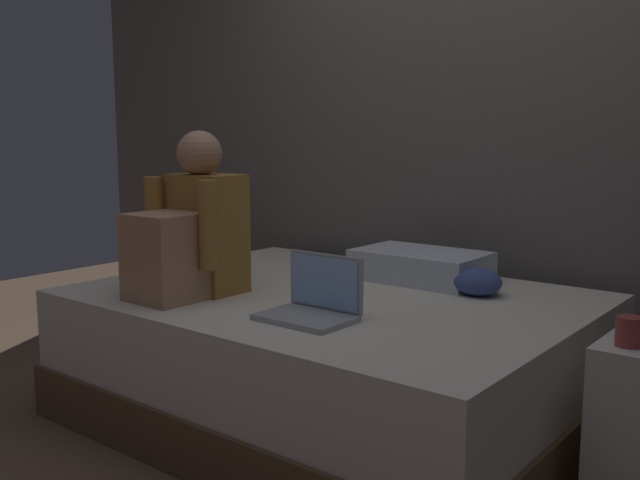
{
  "coord_description": "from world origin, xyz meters",
  "views": [
    {
      "loc": [
        1.52,
        -1.93,
        1.17
      ],
      "look_at": [
        -0.1,
        0.1,
        0.79
      ],
      "focal_mm": 39.6,
      "sensor_mm": 36.0,
      "label": 1
    }
  ],
  "objects_px": {
    "bed": "(331,357)",
    "mug": "(629,331)",
    "clothes_pile": "(478,282)",
    "person_sitting": "(190,233)",
    "laptop": "(314,303)",
    "pillow": "(421,265)"
  },
  "relations": [
    {
      "from": "bed",
      "to": "mug",
      "type": "bearing_deg",
      "value": -3.38
    },
    {
      "from": "clothes_pile",
      "to": "mug",
      "type": "bearing_deg",
      "value": -30.93
    },
    {
      "from": "bed",
      "to": "mug",
      "type": "distance_m",
      "value": 1.22
    },
    {
      "from": "person_sitting",
      "to": "laptop",
      "type": "xyz_separation_m",
      "value": [
        0.62,
        0.02,
        -0.2
      ]
    },
    {
      "from": "pillow",
      "to": "laptop",
      "type": "bearing_deg",
      "value": -86.49
    },
    {
      "from": "pillow",
      "to": "clothes_pile",
      "type": "height_order",
      "value": "pillow"
    },
    {
      "from": "pillow",
      "to": "mug",
      "type": "bearing_deg",
      "value": -27.05
    },
    {
      "from": "person_sitting",
      "to": "laptop",
      "type": "distance_m",
      "value": 0.65
    },
    {
      "from": "laptop",
      "to": "mug",
      "type": "relative_size",
      "value": 3.56
    },
    {
      "from": "laptop",
      "to": "clothes_pile",
      "type": "distance_m",
      "value": 0.76
    },
    {
      "from": "laptop",
      "to": "mug",
      "type": "distance_m",
      "value": 1.01
    },
    {
      "from": "bed",
      "to": "person_sitting",
      "type": "bearing_deg",
      "value": -138.19
    },
    {
      "from": "person_sitting",
      "to": "pillow",
      "type": "height_order",
      "value": "person_sitting"
    },
    {
      "from": "mug",
      "to": "clothes_pile",
      "type": "bearing_deg",
      "value": 149.07
    },
    {
      "from": "bed",
      "to": "clothes_pile",
      "type": "xyz_separation_m",
      "value": [
        0.48,
        0.34,
        0.32
      ]
    },
    {
      "from": "bed",
      "to": "laptop",
      "type": "xyz_separation_m",
      "value": [
        0.2,
        -0.36,
        0.33
      ]
    },
    {
      "from": "mug",
      "to": "clothes_pile",
      "type": "distance_m",
      "value": 0.8
    },
    {
      "from": "clothes_pile",
      "to": "bed",
      "type": "bearing_deg",
      "value": -144.54
    },
    {
      "from": "person_sitting",
      "to": "clothes_pile",
      "type": "relative_size",
      "value": 3.24
    },
    {
      "from": "person_sitting",
      "to": "pillow",
      "type": "bearing_deg",
      "value": 55.2
    },
    {
      "from": "laptop",
      "to": "mug",
      "type": "height_order",
      "value": "laptop"
    },
    {
      "from": "person_sitting",
      "to": "mug",
      "type": "relative_size",
      "value": 7.28
    }
  ]
}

